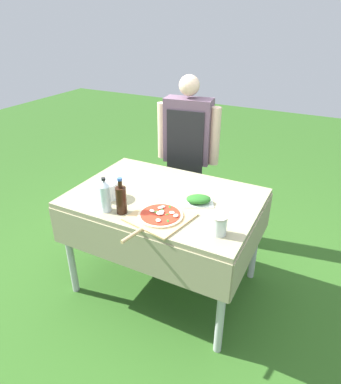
% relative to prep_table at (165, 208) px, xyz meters
% --- Properties ---
extents(ground_plane, '(12.00, 12.00, 0.00)m').
position_rel_prep_table_xyz_m(ground_plane, '(0.00, 0.00, -0.72)').
color(ground_plane, '#2D5B1E').
extents(prep_table, '(1.34, 0.94, 0.82)m').
position_rel_prep_table_xyz_m(prep_table, '(0.00, 0.00, 0.00)').
color(prep_table, gray).
rests_on(prep_table, ground).
extents(person_cook, '(0.57, 0.24, 1.52)m').
position_rel_prep_table_xyz_m(person_cook, '(-0.18, 0.78, 0.18)').
color(person_cook, '#333D56').
rests_on(person_cook, ground).
extents(pizza_on_peel, '(0.41, 0.54, 0.05)m').
position_rel_prep_table_xyz_m(pizza_on_peel, '(0.11, -0.28, 0.11)').
color(pizza_on_peel, tan).
rests_on(pizza_on_peel, prep_table).
extents(oil_bottle, '(0.07, 0.07, 0.25)m').
position_rel_prep_table_xyz_m(oil_bottle, '(-0.14, -0.33, 0.20)').
color(oil_bottle, black).
rests_on(oil_bottle, prep_table).
extents(water_bottle, '(0.07, 0.07, 0.24)m').
position_rel_prep_table_xyz_m(water_bottle, '(-0.24, -0.36, 0.21)').
color(water_bottle, silver).
rests_on(water_bottle, prep_table).
extents(herb_container, '(0.24, 0.21, 0.06)m').
position_rel_prep_table_xyz_m(herb_container, '(0.26, 0.01, 0.13)').
color(herb_container, silver).
rests_on(herb_container, prep_table).
extents(mixing_tub, '(0.16, 0.16, 0.12)m').
position_rel_prep_table_xyz_m(mixing_tub, '(-0.35, -0.21, 0.16)').
color(mixing_tub, silver).
rests_on(mixing_tub, prep_table).
extents(sauce_jar, '(0.09, 0.09, 0.12)m').
position_rel_prep_table_xyz_m(sauce_jar, '(0.51, -0.27, 0.15)').
color(sauce_jar, silver).
rests_on(sauce_jar, prep_table).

